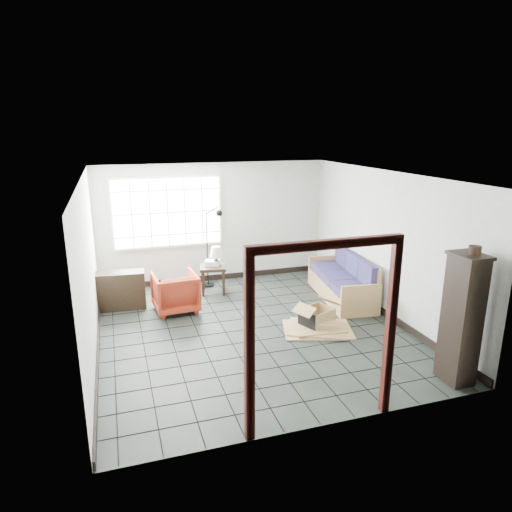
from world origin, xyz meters
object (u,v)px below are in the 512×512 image
object	(u,v)px
armchair	(175,290)
side_table	(213,271)
tall_shelf	(462,318)
futon_sofa	(344,282)

from	to	relation	value
armchair	side_table	xyz separation A→B (m)	(0.88, 0.75, 0.07)
armchair	tall_shelf	distance (m)	4.88
armchair	futon_sofa	bearing A→B (deg)	169.55
futon_sofa	tall_shelf	xyz separation A→B (m)	(-0.06, -3.25, 0.58)
futon_sofa	tall_shelf	world-z (taller)	tall_shelf
side_table	futon_sofa	bearing A→B (deg)	-24.31
armchair	side_table	distance (m)	1.16
futon_sofa	side_table	bearing A→B (deg)	162.96
futon_sofa	armchair	size ratio (longest dim) A/B	2.62
side_table	tall_shelf	xyz separation A→B (m)	(2.37, -4.35, 0.43)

